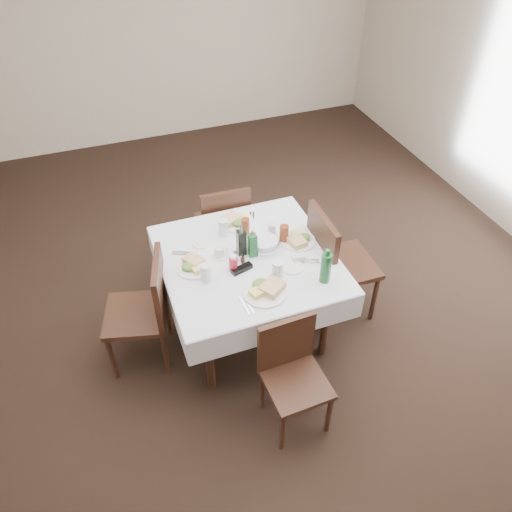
% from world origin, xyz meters
% --- Properties ---
extents(ground_plane, '(7.00, 7.00, 0.00)m').
position_xyz_m(ground_plane, '(0.00, 0.00, 0.00)').
color(ground_plane, black).
extents(room_shell, '(6.04, 7.04, 2.80)m').
position_xyz_m(room_shell, '(0.00, 0.00, 1.71)').
color(room_shell, '#BCAF9B').
rests_on(room_shell, ground).
extents(dining_table, '(1.27, 1.27, 0.76)m').
position_xyz_m(dining_table, '(0.07, -0.09, 0.68)').
color(dining_table, black).
rests_on(dining_table, ground).
extents(chair_north, '(0.44, 0.44, 0.90)m').
position_xyz_m(chair_north, '(0.13, 0.70, 0.51)').
color(chair_north, black).
rests_on(chair_north, ground).
extents(chair_south, '(0.41, 0.41, 0.84)m').
position_xyz_m(chair_south, '(0.09, -0.92, 0.48)').
color(chair_south, black).
rests_on(chair_south, ground).
extents(chair_east, '(0.50, 0.50, 1.02)m').
position_xyz_m(chair_east, '(0.77, -0.14, 0.58)').
color(chair_east, black).
rests_on(chair_east, ground).
extents(chair_west, '(0.55, 0.55, 0.95)m').
position_xyz_m(chair_west, '(-0.70, -0.11, 0.54)').
color(chair_west, black).
rests_on(chair_west, ground).
extents(meal_north, '(0.28, 0.28, 0.06)m').
position_xyz_m(meal_north, '(0.12, 0.34, 0.79)').
color(meal_north, white).
rests_on(meal_north, dining_table).
extents(meal_south, '(0.31, 0.31, 0.07)m').
position_xyz_m(meal_south, '(0.07, -0.47, 0.79)').
color(meal_south, white).
rests_on(meal_south, dining_table).
extents(meal_east, '(0.27, 0.27, 0.06)m').
position_xyz_m(meal_east, '(0.50, -0.05, 0.79)').
color(meal_east, white).
rests_on(meal_east, dining_table).
extents(meal_west, '(0.26, 0.26, 0.06)m').
position_xyz_m(meal_west, '(-0.33, -0.06, 0.78)').
color(meal_west, white).
rests_on(meal_west, dining_table).
extents(side_plate_a, '(0.14, 0.14, 0.01)m').
position_xyz_m(side_plate_a, '(-0.20, 0.19, 0.77)').
color(side_plate_a, white).
rests_on(side_plate_a, dining_table).
extents(side_plate_b, '(0.16, 0.16, 0.01)m').
position_xyz_m(side_plate_b, '(0.34, -0.31, 0.77)').
color(side_plate_b, white).
rests_on(side_plate_b, dining_table).
extents(water_n, '(0.07, 0.07, 0.14)m').
position_xyz_m(water_n, '(-0.01, 0.23, 0.83)').
color(water_n, silver).
rests_on(water_n, dining_table).
extents(water_s, '(0.08, 0.08, 0.15)m').
position_xyz_m(water_s, '(0.20, -0.37, 0.84)').
color(water_s, silver).
rests_on(water_s, dining_table).
extents(water_e, '(0.06, 0.06, 0.11)m').
position_xyz_m(water_e, '(0.33, 0.09, 0.82)').
color(water_e, silver).
rests_on(water_e, dining_table).
extents(water_w, '(0.07, 0.07, 0.14)m').
position_xyz_m(water_w, '(-0.28, -0.22, 0.83)').
color(water_w, silver).
rests_on(water_w, dining_table).
extents(iced_tea_a, '(0.06, 0.06, 0.13)m').
position_xyz_m(iced_tea_a, '(0.16, 0.20, 0.83)').
color(iced_tea_a, maroon).
rests_on(iced_tea_a, dining_table).
extents(iced_tea_b, '(0.07, 0.07, 0.14)m').
position_xyz_m(iced_tea_b, '(0.40, -0.00, 0.83)').
color(iced_tea_b, maroon).
rests_on(iced_tea_b, dining_table).
extents(bread_basket, '(0.23, 0.23, 0.07)m').
position_xyz_m(bread_basket, '(0.23, -0.03, 0.80)').
color(bread_basket, silver).
rests_on(bread_basket, dining_table).
extents(oil_cruet_dark, '(0.06, 0.06, 0.26)m').
position_xyz_m(oil_cruet_dark, '(0.05, -0.03, 0.87)').
color(oil_cruet_dark, black).
rests_on(oil_cruet_dark, dining_table).
extents(oil_cruet_green, '(0.06, 0.06, 0.24)m').
position_xyz_m(oil_cruet_green, '(0.12, -0.08, 0.87)').
color(oil_cruet_green, '#1A5D2A').
rests_on(oil_cruet_green, dining_table).
extents(ketchup_bottle, '(0.06, 0.06, 0.13)m').
position_xyz_m(ketchup_bottle, '(-0.07, -0.18, 0.82)').
color(ketchup_bottle, '#B91D31').
rests_on(ketchup_bottle, dining_table).
extents(salt_shaker, '(0.03, 0.03, 0.07)m').
position_xyz_m(salt_shaker, '(-0.02, -0.08, 0.80)').
color(salt_shaker, white).
rests_on(salt_shaker, dining_table).
extents(pepper_shaker, '(0.03, 0.03, 0.07)m').
position_xyz_m(pepper_shaker, '(0.02, -0.13, 0.80)').
color(pepper_shaker, '#3F301F').
rests_on(pepper_shaker, dining_table).
extents(coffee_mug, '(0.13, 0.12, 0.08)m').
position_xyz_m(coffee_mug, '(-0.12, -0.01, 0.80)').
color(coffee_mug, white).
rests_on(coffee_mug, dining_table).
extents(sunglasses, '(0.17, 0.09, 0.03)m').
position_xyz_m(sunglasses, '(-0.01, -0.21, 0.78)').
color(sunglasses, black).
rests_on(sunglasses, dining_table).
extents(green_bottle, '(0.07, 0.07, 0.28)m').
position_xyz_m(green_bottle, '(0.50, -0.50, 0.89)').
color(green_bottle, '#1A5D2A').
rests_on(green_bottle, dining_table).
extents(sugar_caddy, '(0.10, 0.06, 0.05)m').
position_xyz_m(sugar_caddy, '(0.41, -0.24, 0.79)').
color(sugar_caddy, white).
rests_on(sugar_caddy, dining_table).
extents(cutlery_n, '(0.09, 0.16, 0.01)m').
position_xyz_m(cutlery_n, '(0.27, 0.36, 0.77)').
color(cutlery_n, silver).
rests_on(cutlery_n, dining_table).
extents(cutlery_s, '(0.05, 0.18, 0.01)m').
position_xyz_m(cutlery_s, '(-0.09, -0.54, 0.77)').
color(cutlery_s, silver).
rests_on(cutlery_s, dining_table).
extents(cutlery_e, '(0.19, 0.10, 0.01)m').
position_xyz_m(cutlery_e, '(0.46, -0.28, 0.77)').
color(cutlery_e, silver).
rests_on(cutlery_e, dining_table).
extents(cutlery_w, '(0.16, 0.10, 0.01)m').
position_xyz_m(cutlery_w, '(-0.37, 0.12, 0.77)').
color(cutlery_w, silver).
rests_on(cutlery_w, dining_table).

